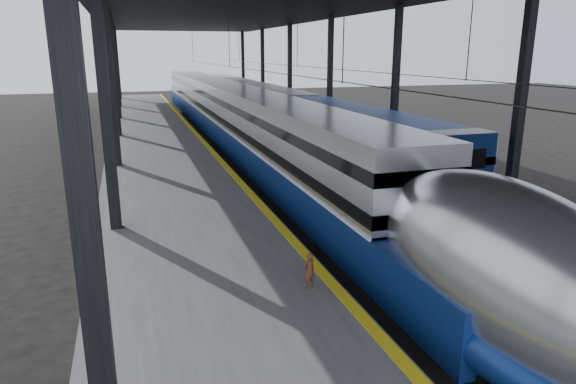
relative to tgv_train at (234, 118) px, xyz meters
name	(u,v)px	position (x,y,z in m)	size (l,w,h in m)	color
ground	(342,299)	(-2.00, -24.02, -1.96)	(160.00, 160.00, 0.00)	black
platform	(159,154)	(-5.50, -4.02, -1.46)	(6.00, 80.00, 1.00)	#4C4C4F
yellow_strip	(205,143)	(-2.70, -4.02, -0.96)	(0.30, 80.00, 0.01)	yellow
rails	(285,153)	(2.50, -4.02, -1.88)	(6.52, 80.00, 0.16)	slate
canopy	(243,6)	(-0.10, -4.02, 7.15)	(18.00, 75.00, 9.47)	black
tgv_train	(234,118)	(0.00, 0.00, 0.00)	(2.93, 65.20, 4.20)	silver
second_train	(273,108)	(5.00, 7.72, -0.17)	(2.58, 56.05, 3.55)	navy
child	(309,271)	(-3.32, -25.05, -0.51)	(0.33, 0.22, 0.91)	#512D1B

